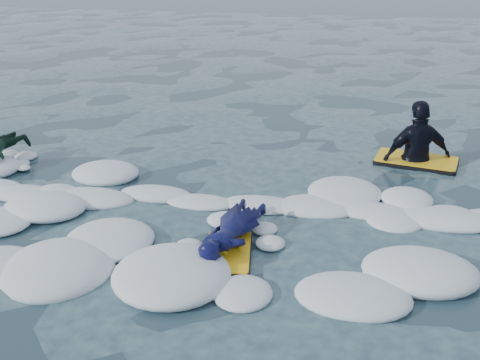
# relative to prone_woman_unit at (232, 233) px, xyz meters

# --- Properties ---
(ground) EXTENTS (120.00, 120.00, 0.00)m
(ground) POSITION_rel_prone_woman_unit_xyz_m (-1.06, -0.44, -0.19)
(ground) COLOR #18333B
(ground) RESTS_ON ground
(foam_band) EXTENTS (12.00, 3.10, 0.30)m
(foam_band) POSITION_rel_prone_woman_unit_xyz_m (-1.06, 0.59, -0.19)
(foam_band) COLOR white
(foam_band) RESTS_ON ground
(prone_woman_unit) EXTENTS (0.78, 1.51, 0.37)m
(prone_woman_unit) POSITION_rel_prone_woman_unit_xyz_m (0.00, 0.00, 0.00)
(prone_woman_unit) COLOR black
(prone_woman_unit) RESTS_ON ground
(waiting_rider_unit) EXTENTS (1.36, 0.92, 1.87)m
(waiting_rider_unit) POSITION_rel_prone_woman_unit_xyz_m (2.30, 3.19, -0.10)
(waiting_rider_unit) COLOR black
(waiting_rider_unit) RESTS_ON ground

